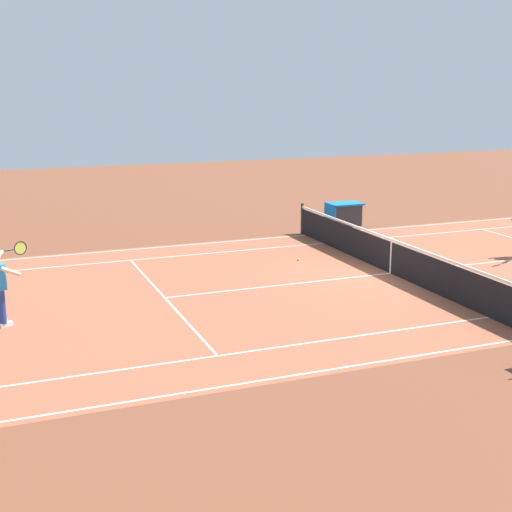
% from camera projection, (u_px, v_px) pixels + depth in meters
% --- Properties ---
extents(ground_plane, '(60.00, 60.00, 0.00)m').
position_uv_depth(ground_plane, '(390.00, 273.00, 19.55)').
color(ground_plane, brown).
extents(court_slab, '(24.20, 11.40, 0.00)m').
position_uv_depth(court_slab, '(390.00, 273.00, 19.55)').
color(court_slab, '#935138').
rests_on(court_slab, ground_plane).
extents(court_line_markings, '(23.85, 11.05, 0.01)m').
position_uv_depth(court_line_markings, '(390.00, 273.00, 19.55)').
color(court_line_markings, white).
rests_on(court_line_markings, ground_plane).
extents(tennis_net, '(0.10, 11.70, 1.08)m').
position_uv_depth(tennis_net, '(391.00, 256.00, 19.44)').
color(tennis_net, '#2D2D33').
rests_on(tennis_net, ground_plane).
extents(tennis_ball, '(0.07, 0.07, 0.07)m').
position_uv_depth(tennis_ball, '(298.00, 259.00, 20.98)').
color(tennis_ball, '#CCE01E').
rests_on(tennis_ball, ground_plane).
extents(equipment_cart_tarped, '(1.25, 0.84, 0.85)m').
position_uv_depth(equipment_cart_tarped, '(344.00, 214.00, 26.13)').
color(equipment_cart_tarped, '#2D2D33').
rests_on(equipment_cart_tarped, ground_plane).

